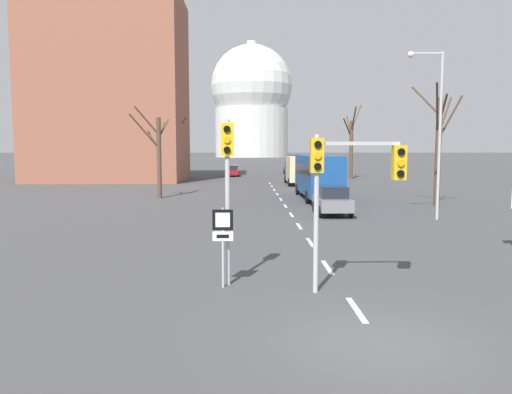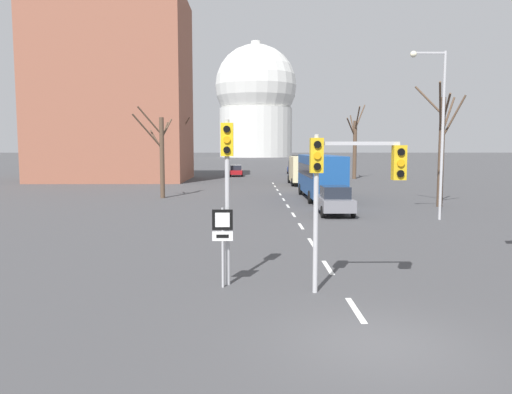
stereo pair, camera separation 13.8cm
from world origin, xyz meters
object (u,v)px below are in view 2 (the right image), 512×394
at_px(sedan_near_left, 335,200).
at_px(sedan_near_right, 236,171).
at_px(sedan_mid_centre, 294,169).
at_px(city_bus, 320,173).
at_px(traffic_signal_near_left, 227,170).
at_px(route_sign_post, 223,234).
at_px(traffic_signal_centre_tall, 346,173).
at_px(street_lamp_right, 437,119).
at_px(delivery_truck, 301,169).

bearing_deg(sedan_near_left, sedan_near_right, 99.77).
height_order(sedan_mid_centre, city_bus, city_bus).
relative_size(sedan_near_right, sedan_mid_centre, 1.01).
height_order(sedan_near_left, sedan_mid_centre, sedan_near_left).
xyz_separation_m(traffic_signal_near_left, sedan_near_right, (-1.30, 56.68, -2.62)).
bearing_deg(route_sign_post, sedan_near_left, 69.29).
distance_m(traffic_signal_centre_tall, street_lamp_right, 16.42).
height_order(street_lamp_right, sedan_near_right, street_lamp_right).
xyz_separation_m(traffic_signal_near_left, sedan_mid_centre, (7.46, 62.51, -2.56)).
relative_size(street_lamp_right, sedan_near_right, 2.30).
bearing_deg(sedan_near_right, sedan_near_left, -80.23).
xyz_separation_m(route_sign_post, delivery_truck, (6.43, 40.63, 0.10)).
distance_m(street_lamp_right, sedan_near_left, 7.44).
bearing_deg(city_bus, traffic_signal_near_left, -104.17).
distance_m(route_sign_post, sedan_near_left, 16.81).
relative_size(sedan_near_left, delivery_truck, 0.57).
bearing_deg(sedan_near_right, city_bus, -76.61).
bearing_deg(city_bus, route_sign_post, -104.28).
relative_size(traffic_signal_near_left, route_sign_post, 2.08).
height_order(route_sign_post, sedan_near_right, route_sign_post).
distance_m(route_sign_post, sedan_near_right, 57.01).
xyz_separation_m(traffic_signal_near_left, sedan_near_left, (5.81, 15.40, -2.53)).
distance_m(traffic_signal_near_left, sedan_near_left, 16.65).
distance_m(street_lamp_right, delivery_truck, 27.63).
distance_m(route_sign_post, sedan_mid_centre, 63.28).
height_order(route_sign_post, delivery_truck, delivery_truck).
xyz_separation_m(traffic_signal_near_left, route_sign_post, (-0.13, -0.31, -1.82)).
bearing_deg(street_lamp_right, sedan_mid_centre, 94.31).
relative_size(sedan_near_right, city_bus, 0.38).
bearing_deg(street_lamp_right, sedan_near_left, 159.53).
xyz_separation_m(sedan_near_right, sedan_mid_centre, (8.76, 5.83, 0.07)).
height_order(sedan_near_right, sedan_mid_centre, sedan_mid_centre).
distance_m(sedan_near_right, delivery_truck, 18.07).
bearing_deg(street_lamp_right, traffic_signal_centre_tall, -118.76).
height_order(city_bus, delivery_truck, city_bus).
distance_m(route_sign_post, street_lamp_right, 18.23).
xyz_separation_m(traffic_signal_near_left, city_bus, (6.28, 24.86, -1.38)).
bearing_deg(route_sign_post, traffic_signal_centre_tall, -8.84).
xyz_separation_m(traffic_signal_near_left, traffic_signal_centre_tall, (3.34, -0.85, -0.04)).
relative_size(route_sign_post, delivery_truck, 0.33).
bearing_deg(delivery_truck, route_sign_post, -99.00).
bearing_deg(sedan_near_right, sedan_mid_centre, 33.64).
height_order(street_lamp_right, sedan_near_left, street_lamp_right).
bearing_deg(sedan_near_left, traffic_signal_centre_tall, -98.64).
height_order(traffic_signal_near_left, street_lamp_right, street_lamp_right).
bearing_deg(route_sign_post, delivery_truck, 81.00).
relative_size(street_lamp_right, sedan_mid_centre, 2.33).
height_order(traffic_signal_centre_tall, sedan_near_left, traffic_signal_centre_tall).
bearing_deg(sedan_near_left, city_bus, 87.16).
bearing_deg(city_bus, sedan_near_right, 103.39).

